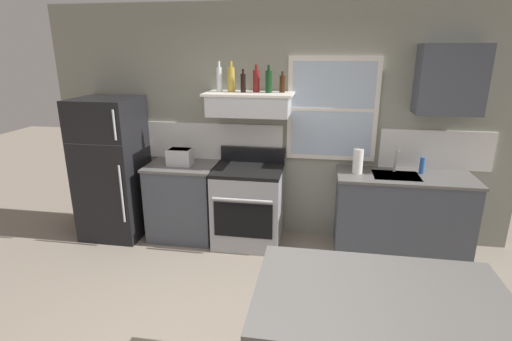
% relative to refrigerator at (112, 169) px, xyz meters
% --- Properties ---
extents(back_wall, '(5.40, 0.11, 2.70)m').
position_rel_refrigerator_xyz_m(back_wall, '(1.93, 0.39, 0.52)').
color(back_wall, gray).
rests_on(back_wall, ground_plane).
extents(refrigerator, '(0.70, 0.72, 1.67)m').
position_rel_refrigerator_xyz_m(refrigerator, '(0.00, 0.00, 0.00)').
color(refrigerator, black).
rests_on(refrigerator, ground_plane).
extents(counter_left_of_stove, '(0.79, 0.63, 0.91)m').
position_rel_refrigerator_xyz_m(counter_left_of_stove, '(0.85, 0.06, -0.38)').
color(counter_left_of_stove, '#474C56').
rests_on(counter_left_of_stove, ground_plane).
extents(toaster, '(0.30, 0.20, 0.19)m').
position_rel_refrigerator_xyz_m(toaster, '(0.85, 0.04, 0.18)').
color(toaster, silver).
rests_on(toaster, counter_left_of_stove).
extents(stove_range, '(0.76, 0.69, 1.09)m').
position_rel_refrigerator_xyz_m(stove_range, '(1.65, 0.02, -0.37)').
color(stove_range, '#9EA0A5').
rests_on(stove_range, ground_plane).
extents(range_hood_shelf, '(0.96, 0.52, 0.24)m').
position_rel_refrigerator_xyz_m(range_hood_shelf, '(1.65, 0.12, 0.79)').
color(range_hood_shelf, silver).
extents(bottle_clear_tall, '(0.06, 0.06, 0.33)m').
position_rel_refrigerator_xyz_m(bottle_clear_tall, '(1.31, 0.15, 1.05)').
color(bottle_clear_tall, silver).
rests_on(bottle_clear_tall, range_hood_shelf).
extents(bottle_champagne_gold_foil, '(0.08, 0.08, 0.33)m').
position_rel_refrigerator_xyz_m(bottle_champagne_gold_foil, '(1.44, 0.15, 1.05)').
color(bottle_champagne_gold_foil, '#B29333').
rests_on(bottle_champagne_gold_foil, range_hood_shelf).
extents(bottle_balsamic_dark, '(0.06, 0.06, 0.25)m').
position_rel_refrigerator_xyz_m(bottle_balsamic_dark, '(1.58, 0.11, 1.02)').
color(bottle_balsamic_dark, black).
rests_on(bottle_balsamic_dark, range_hood_shelf).
extents(bottle_red_label_wine, '(0.07, 0.07, 0.29)m').
position_rel_refrigerator_xyz_m(bottle_red_label_wine, '(1.72, 0.17, 1.04)').
color(bottle_red_label_wine, maroon).
rests_on(bottle_red_label_wine, range_hood_shelf).
extents(bottle_dark_green_wine, '(0.07, 0.07, 0.29)m').
position_rel_refrigerator_xyz_m(bottle_dark_green_wine, '(1.86, 0.13, 1.03)').
color(bottle_dark_green_wine, '#143819').
rests_on(bottle_dark_green_wine, range_hood_shelf).
extents(bottle_brown_stout, '(0.06, 0.06, 0.22)m').
position_rel_refrigerator_xyz_m(bottle_brown_stout, '(2.00, 0.18, 1.01)').
color(bottle_brown_stout, '#381E0F').
rests_on(bottle_brown_stout, range_hood_shelf).
extents(counter_right_with_sink, '(1.43, 0.63, 0.91)m').
position_rel_refrigerator_xyz_m(counter_right_with_sink, '(3.35, 0.06, -0.38)').
color(counter_right_with_sink, '#474C56').
rests_on(counter_right_with_sink, ground_plane).
extents(sink_faucet, '(0.03, 0.17, 0.28)m').
position_rel_refrigerator_xyz_m(sink_faucet, '(3.25, 0.16, 0.25)').
color(sink_faucet, silver).
rests_on(sink_faucet, counter_right_with_sink).
extents(paper_towel_roll, '(0.11, 0.11, 0.27)m').
position_rel_refrigerator_xyz_m(paper_towel_roll, '(2.85, 0.06, 0.21)').
color(paper_towel_roll, white).
rests_on(paper_towel_roll, counter_right_with_sink).
extents(dish_soap_bottle, '(0.06, 0.06, 0.18)m').
position_rel_refrigerator_xyz_m(dish_soap_bottle, '(3.53, 0.16, 0.17)').
color(dish_soap_bottle, blue).
rests_on(dish_soap_bottle, counter_right_with_sink).
extents(upper_cabinet_right, '(0.64, 0.32, 0.70)m').
position_rel_refrigerator_xyz_m(upper_cabinet_right, '(3.70, 0.20, 1.07)').
color(upper_cabinet_right, '#474C56').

